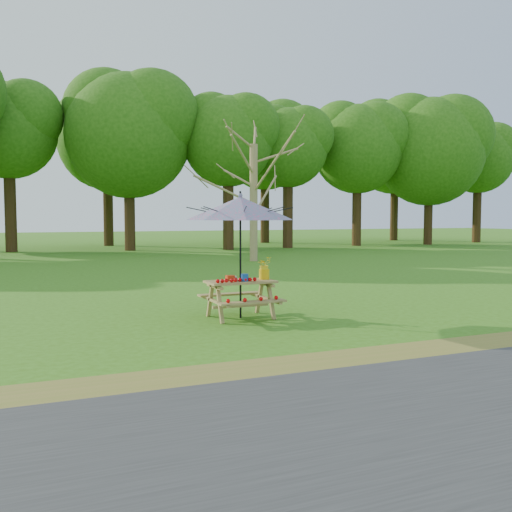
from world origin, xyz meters
name	(u,v)px	position (x,y,z in m)	size (l,w,h in m)	color
ground	(343,317)	(0.00, 0.00, 0.00)	(120.00, 120.00, 0.00)	#386914
drygrass_strip	(453,350)	(0.00, -2.80, 0.00)	(120.00, 1.20, 0.01)	olive
treeline	(121,98)	(0.00, 22.00, 8.00)	(60.00, 12.00, 16.00)	#23570F
bare_tree	(254,95)	(3.51, 12.42, 6.60)	(7.48, 7.48, 10.86)	#91784F
picnic_table	(241,300)	(-1.75, 0.60, 0.33)	(1.20, 1.32, 0.67)	olive
patio_umbrella	(240,208)	(-1.75, 0.60, 1.95)	(2.36, 2.36, 2.25)	black
produce_bins	(237,278)	(-1.82, 0.60, 0.72)	(0.36, 0.41, 0.13)	red
tomatoes_row	(236,280)	(-1.90, 0.42, 0.71)	(0.77, 0.13, 0.07)	red
flower_bucket	(264,267)	(-1.27, 0.64, 0.89)	(0.32, 0.30, 0.41)	#ECB60C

